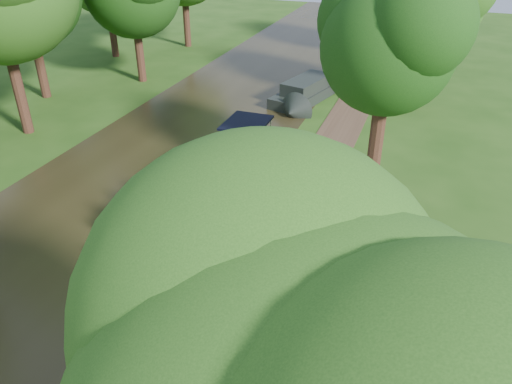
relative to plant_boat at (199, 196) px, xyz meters
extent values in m
plane|color=#244912|center=(2.25, 0.39, -0.85)|extent=(100.00, 100.00, 0.00)
cube|color=black|center=(-3.75, 0.39, -0.84)|extent=(10.00, 100.00, 0.02)
cube|color=#483221|center=(3.45, 0.39, -0.84)|extent=(2.20, 100.00, 0.03)
cube|color=silver|center=(0.00, 0.85, -0.46)|extent=(2.20, 12.00, 0.75)
cube|color=#0F108B|center=(0.00, 0.85, -0.14)|extent=(2.24, 12.04, 0.12)
cube|color=silver|center=(0.00, 0.05, 0.44)|extent=(1.80, 7.00, 1.05)
cube|color=silver|center=(0.00, 0.05, 1.00)|extent=(1.90, 7.10, 0.06)
cube|color=black|center=(0.91, 0.05, 0.52)|extent=(0.03, 6.40, 0.38)
cube|color=black|center=(-0.91, 0.05, 0.52)|extent=(0.03, 6.40, 0.38)
cube|color=black|center=(0.00, 5.15, 1.07)|extent=(1.90, 2.40, 0.10)
cube|color=white|center=(1.15, -4.55, 0.22)|extent=(0.04, 0.45, 0.55)
imported|color=#255015|center=(-0.23, -2.37, 1.21)|extent=(0.23, 0.18, 0.37)
imported|color=#255015|center=(0.64, -0.02, 1.23)|extent=(0.23, 0.23, 0.41)
cylinder|color=#341B11|center=(6.05, 3.39, 1.42)|extent=(0.56, 0.56, 4.55)
sphere|color=#13360D|center=(6.05, 3.39, 5.38)|extent=(4.80, 4.80, 4.80)
sphere|color=#13360D|center=(7.01, 2.67, 6.34)|extent=(3.60, 3.60, 3.60)
sphere|color=#13360D|center=(5.21, 4.23, 6.10)|extent=(3.84, 3.84, 3.84)
cylinder|color=#341B11|center=(6.75, 15.39, 1.07)|extent=(0.56, 0.56, 3.85)
sphere|color=#255015|center=(6.75, 15.39, 5.10)|extent=(6.00, 6.00, 6.00)
cylinder|color=#341B11|center=(6.25, 26.39, 1.25)|extent=(0.56, 0.56, 4.20)
sphere|color=#255015|center=(6.27, -10.63, 5.45)|extent=(4.48, 4.48, 4.48)
cylinder|color=#341B11|center=(-12.25, 4.39, 1.60)|extent=(0.56, 0.56, 4.90)
cylinder|color=#341B11|center=(-11.25, 14.39, 1.07)|extent=(0.56, 0.56, 3.85)
cylinder|color=#341B11|center=(-12.75, 24.39, 1.34)|extent=(0.56, 0.56, 4.38)
cylinder|color=#341B11|center=(-15.25, 9.39, 1.16)|extent=(0.56, 0.56, 4.02)
cylinder|color=#341B11|center=(-16.75, 19.39, 1.25)|extent=(0.56, 0.56, 4.20)
cube|color=black|center=(0.50, 14.84, -0.51)|extent=(3.63, 6.79, 0.65)
cube|color=black|center=(0.50, 14.30, 0.19)|extent=(2.52, 4.07, 0.76)
cube|color=#B4330C|center=(3.39, -4.16, -0.81)|extent=(0.67, 0.62, 0.03)
cube|color=#B4330C|center=(3.39, -4.27, -0.33)|extent=(0.65, 0.47, 0.97)
cube|color=#B4330C|center=(3.39, -4.04, -0.33)|extent=(0.65, 0.47, 0.97)
cube|color=white|center=(3.39, -4.31, -0.28)|extent=(0.49, 0.34, 0.67)
imported|color=#CD5494|center=(4.15, 17.44, 0.03)|extent=(0.64, 0.44, 1.71)
imported|color=black|center=(4.15, 19.09, 0.05)|extent=(1.07, 1.01, 1.75)
imported|color=#26641E|center=(2.30, 1.00, -0.65)|extent=(0.47, 0.44, 0.41)
camera|label=1|loc=(7.70, -14.83, 9.69)|focal=35.00mm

